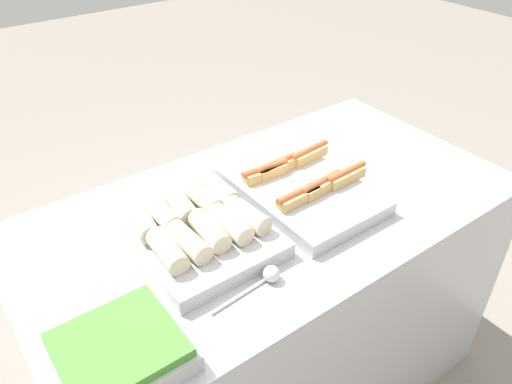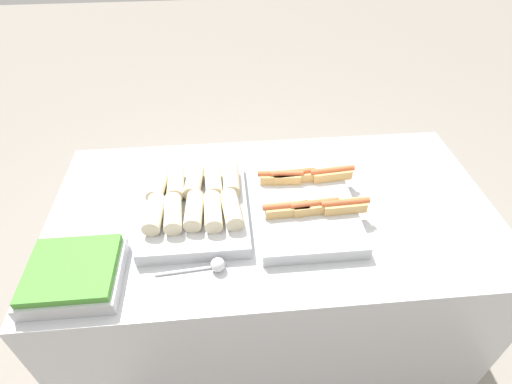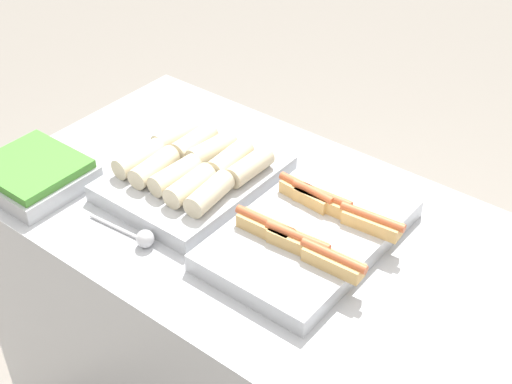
% 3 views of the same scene
% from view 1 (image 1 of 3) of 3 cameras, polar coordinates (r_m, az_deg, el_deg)
% --- Properties ---
extents(ground_plane, '(12.00, 12.00, 0.00)m').
position_cam_1_polar(ground_plane, '(2.31, 1.35, -20.76)').
color(ground_plane, gray).
extents(counter, '(1.63, 0.87, 0.95)m').
position_cam_1_polar(counter, '(1.94, 1.55, -12.86)').
color(counter, '#B7BABF').
rests_on(counter, ground_plane).
extents(tray_hotdogs, '(0.39, 0.55, 0.10)m').
position_cam_1_polar(tray_hotdogs, '(1.66, 4.85, 0.71)').
color(tray_hotdogs, '#B7BABF').
rests_on(tray_hotdogs, counter).
extents(tray_wraps, '(0.37, 0.47, 0.11)m').
position_cam_1_polar(tray_wraps, '(1.47, -6.91, -4.00)').
color(tray_wraps, '#B7BABF').
rests_on(tray_wraps, counter).
extents(tray_side_front, '(0.28, 0.26, 0.07)m').
position_cam_1_polar(tray_side_front, '(1.20, -15.34, -17.27)').
color(tray_side_front, '#B7BABF').
rests_on(tray_side_front, counter).
extents(serving_spoon_near, '(0.22, 0.05, 0.05)m').
position_cam_1_polar(serving_spoon_near, '(1.34, 1.23, -9.70)').
color(serving_spoon_near, silver).
rests_on(serving_spoon_near, counter).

